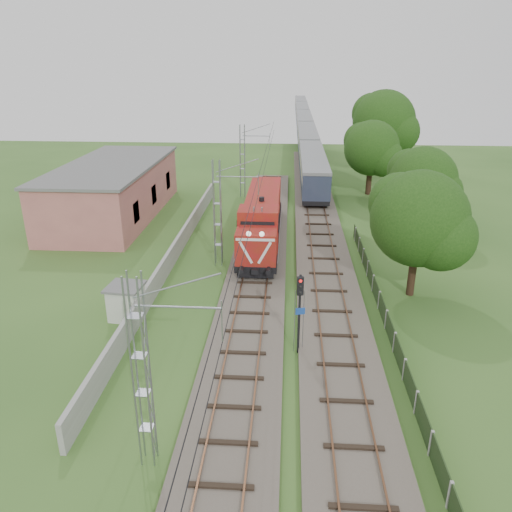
# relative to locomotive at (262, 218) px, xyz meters

# --- Properties ---
(ground) EXTENTS (140.00, 140.00, 0.00)m
(ground) POSITION_rel_locomotive_xyz_m (0.00, -16.96, -2.21)
(ground) COLOR #315821
(ground) RESTS_ON ground
(track_main) EXTENTS (4.20, 70.00, 0.45)m
(track_main) POSITION_rel_locomotive_xyz_m (0.00, -9.96, -2.03)
(track_main) COLOR #6B6054
(track_main) RESTS_ON ground
(track_side) EXTENTS (4.20, 80.00, 0.45)m
(track_side) POSITION_rel_locomotive_xyz_m (5.00, 3.04, -2.03)
(track_side) COLOR #6B6054
(track_side) RESTS_ON ground
(catenary) EXTENTS (3.31, 70.00, 8.00)m
(catenary) POSITION_rel_locomotive_xyz_m (-2.95, -4.96, 1.83)
(catenary) COLOR gray
(catenary) RESTS_ON ground
(boundary_wall) EXTENTS (0.25, 40.00, 1.50)m
(boundary_wall) POSITION_rel_locomotive_xyz_m (-6.50, -4.96, -1.46)
(boundary_wall) COLOR #9E9E99
(boundary_wall) RESTS_ON ground
(station_building) EXTENTS (8.40, 20.40, 5.22)m
(station_building) POSITION_rel_locomotive_xyz_m (-15.00, 7.04, 0.42)
(station_building) COLOR #BC6B65
(station_building) RESTS_ON ground
(fence) EXTENTS (0.12, 32.00, 1.20)m
(fence) POSITION_rel_locomotive_xyz_m (8.00, -13.96, -1.61)
(fence) COLOR black
(fence) RESTS_ON ground
(locomotive) EXTENTS (2.95, 16.87, 4.28)m
(locomotive) POSITION_rel_locomotive_xyz_m (0.00, 0.00, 0.00)
(locomotive) COLOR black
(locomotive) RESTS_ON ground
(coach_rake) EXTENTS (2.93, 109.66, 3.39)m
(coach_rake) POSITION_rel_locomotive_xyz_m (5.00, 64.27, 0.24)
(coach_rake) COLOR black
(coach_rake) RESTS_ON ground
(signal_post) EXTENTS (0.50, 0.39, 4.53)m
(signal_post) POSITION_rel_locomotive_xyz_m (2.88, -16.92, 0.90)
(signal_post) COLOR black
(signal_post) RESTS_ON ground
(relay_hut) EXTENTS (2.24, 2.24, 2.12)m
(relay_hut) POSITION_rel_locomotive_xyz_m (-7.40, -13.63, -1.15)
(relay_hut) COLOR beige
(relay_hut) RESTS_ON ground
(tree_a) EXTENTS (6.44, 6.13, 8.34)m
(tree_a) POSITION_rel_locomotive_xyz_m (10.48, -9.29, 2.99)
(tree_a) COLOR #3C2318
(tree_a) RESTS_ON ground
(tree_b) EXTENTS (6.05, 5.76, 7.84)m
(tree_b) POSITION_rel_locomotive_xyz_m (13.63, 2.79, 2.67)
(tree_b) COLOR #3C2318
(tree_b) RESTS_ON ground
(tree_c) EXTENTS (6.45, 6.14, 8.36)m
(tree_c) POSITION_rel_locomotive_xyz_m (11.42, 17.14, 3.00)
(tree_c) COLOR #3C2318
(tree_c) RESTS_ON ground
(tree_d) EXTENTS (8.48, 8.08, 11.00)m
(tree_d) POSITION_rel_locomotive_xyz_m (14.43, 27.82, 4.65)
(tree_d) COLOR #3C2318
(tree_d) RESTS_ON ground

